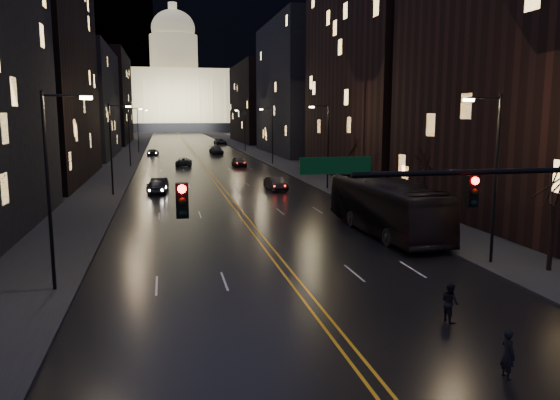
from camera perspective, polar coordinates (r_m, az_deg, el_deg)
ground at (r=18.34m, az=8.60°, el=-17.01°), size 900.00×900.00×0.00m
road at (r=145.73m, az=-9.70°, el=5.72°), size 20.00×320.00×0.02m
sidewalk_left at (r=145.82m, az=-15.22°, el=5.56°), size 8.00×320.00×0.16m
sidewalk_right at (r=146.96m, az=-4.21°, el=5.87°), size 8.00×320.00×0.16m
center_line at (r=145.72m, az=-9.70°, el=5.72°), size 0.62×320.00×0.01m
building_left_mid at (r=71.25m, az=-24.83°, el=13.01°), size 12.00×30.00×28.00m
building_left_far at (r=108.45m, az=-20.27°, el=9.50°), size 12.00×34.00×20.00m
building_left_dist at (r=156.16m, az=-17.81°, el=10.03°), size 12.00×40.00×24.00m
building_right_near at (r=44.66m, az=25.92°, el=13.24°), size 12.00×26.00×24.00m
building_right_tall at (r=71.57m, az=10.79°, el=17.67°), size 12.00×30.00×38.00m
building_right_mid at (r=110.83m, az=2.12°, el=11.57°), size 12.00×34.00×26.00m
building_right_dist at (r=157.73m, az=-2.20°, el=10.07°), size 12.00×40.00×22.00m
mountain_ridge at (r=402.10m, az=-5.57°, el=17.10°), size 520.00×60.00×130.00m
capitol at (r=265.61m, az=-10.91°, el=10.80°), size 90.00×50.00×58.50m
traffic_signal at (r=19.64m, az=25.33°, el=-0.39°), size 17.29×0.45×7.00m
streetlamp_right_near at (r=30.56m, az=21.36°, el=2.88°), size 2.13×0.25×9.00m
streetlamp_left_near at (r=26.01m, az=-22.71°, el=1.84°), size 2.13×0.25×9.00m
streetlamp_right_mid at (r=57.94m, az=4.86°, el=6.07°), size 2.13×0.25×9.00m
streetlamp_left_mid at (r=55.67m, az=-17.08°, el=5.59°), size 2.13×0.25×9.00m
streetlamp_right_far at (r=87.06m, az=-0.90°, el=7.06°), size 2.13×0.25×9.00m
streetlamp_left_far at (r=85.57m, az=-15.36°, el=6.71°), size 2.13×0.25×9.00m
streetlamp_right_dist at (r=116.63m, az=-3.77°, el=7.53°), size 2.13×0.25×9.00m
streetlamp_left_dist at (r=115.52m, az=-14.53°, el=7.26°), size 2.13×0.25×9.00m
tree_right_near at (r=30.30m, az=26.83°, el=1.42°), size 2.40×2.40×6.65m
tree_right_mid at (r=42.06m, az=14.86°, el=3.94°), size 2.40×2.40×6.65m
tree_right_far at (r=56.76m, az=7.56°, el=5.40°), size 2.40×2.40×6.65m
bus at (r=37.35m, az=10.94°, el=-0.66°), size 3.56×13.39×3.70m
oncoming_car_a at (r=56.21m, az=-12.84°, el=1.34°), size 2.12×4.52×1.49m
oncoming_car_b at (r=58.24m, az=-12.46°, el=1.61°), size 1.92×4.58×1.47m
oncoming_car_c at (r=85.74m, az=-10.03°, el=3.95°), size 2.78×5.09×1.35m
oncoming_car_d at (r=107.86m, az=-13.15°, el=4.86°), size 2.33×4.82×1.35m
receding_car_a at (r=57.56m, az=-0.46°, el=1.70°), size 1.96×4.43×1.41m
receding_car_b at (r=83.60m, az=-4.31°, el=4.01°), size 2.01×4.71×1.59m
receding_car_c at (r=110.21m, az=-6.68°, el=5.18°), size 2.68×5.72×1.61m
receding_car_d at (r=144.02m, az=-6.27°, el=6.06°), size 3.11×5.89×1.58m
pedestrian_a at (r=18.56m, az=22.71°, el=-14.65°), size 0.38×0.57×1.57m
pedestrian_b at (r=22.51m, az=17.34°, el=-10.17°), size 0.49×0.80×1.56m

